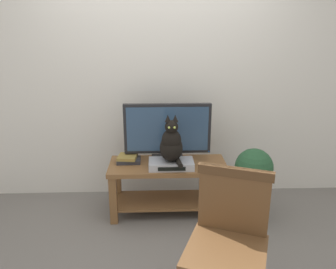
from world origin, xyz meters
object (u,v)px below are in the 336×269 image
Objects in this scene: media_box at (171,164)px; book_stack at (128,159)px; tv_stand at (168,179)px; tv at (167,131)px; wooden_chair at (229,234)px; cat at (171,144)px; potted_plant at (253,177)px.

media_box is 0.44m from book_stack.
tv_stand is at bearing -8.28° from book_stack.
tv is 0.89× the size of wooden_chair.
wooden_chair is at bearing -75.06° from cat.
tv_stand is 0.44m from book_stack.
wooden_chair is (0.30, -1.15, 0.01)m from media_box.
potted_plant reaches higher than media_box.
book_stack is at bearing 158.23° from cat.
tv_stand is 0.82m from potted_plant.
book_stack is at bearing 168.07° from potted_plant.
tv is 0.92m from potted_plant.
media_box is at bearing -73.78° from tv_stand.
cat reaches higher than potted_plant.
potted_plant is (0.76, -0.08, -0.31)m from cat.
cat is 1.19m from wooden_chair.
book_stack is (-0.72, 1.30, -0.01)m from wooden_chair.
tv is 0.22m from cat.
wooden_chair reaches higher than potted_plant.
tv_stand is 1.30m from wooden_chair.
cat reaches higher than tv_stand.
potted_plant is at bearing 66.28° from wooden_chair.
book_stack is (-0.39, 0.06, 0.20)m from tv_stand.
wooden_chair is 4.09× the size of book_stack.
tv is 1.16× the size of potted_plant.
media_box is (0.03, -0.19, -0.27)m from tv.
cat is 0.62× the size of potted_plant.
tv_stand is 2.50× the size of cat.
wooden_chair is 1.15m from potted_plant.
potted_plant reaches higher than book_stack.
tv_stand is 1.35× the size of tv.
tv_stand is 0.22m from media_box.
cat reaches higher than book_stack.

